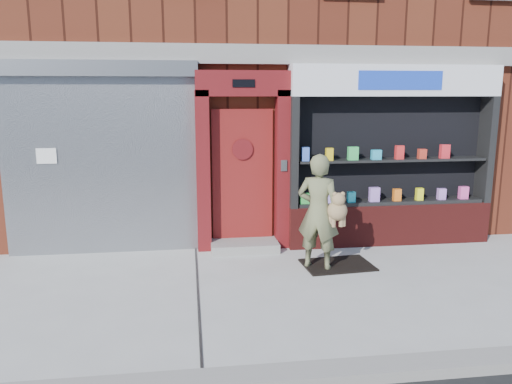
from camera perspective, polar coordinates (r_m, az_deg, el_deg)
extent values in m
plane|color=#9E9E99|center=(6.84, 6.67, -10.77)|extent=(80.00, 80.00, 0.00)
cube|color=gray|center=(4.98, 13.14, -19.25)|extent=(60.00, 0.30, 0.12)
cube|color=#4D1D11|center=(12.32, -0.11, 18.05)|extent=(12.00, 8.00, 8.00)
cube|color=gray|center=(8.23, 3.79, 15.39)|extent=(12.00, 0.16, 0.30)
cube|color=gray|center=(8.27, -17.26, 2.73)|extent=(3.00, 0.10, 2.80)
cube|color=slate|center=(8.14, -17.97, 13.30)|extent=(3.10, 0.30, 0.24)
cube|color=white|center=(8.36, -22.83, 3.82)|extent=(0.30, 0.01, 0.24)
cube|color=#5D1013|center=(8.10, -6.07, 2.29)|extent=(0.22, 0.28, 2.60)
cube|color=#5D1013|center=(8.23, 3.02, 2.49)|extent=(0.22, 0.28, 2.60)
cube|color=#5D1013|center=(8.04, -1.54, 12.30)|extent=(1.50, 0.28, 0.40)
cube|color=black|center=(7.89, -1.42, 12.32)|extent=(0.35, 0.01, 0.12)
cube|color=maroon|center=(8.26, -1.57, 1.83)|extent=(1.00, 0.06, 2.20)
cylinder|color=black|center=(8.16, -1.55, 4.90)|extent=(0.28, 0.02, 0.28)
cylinder|color=#5D1013|center=(8.15, -1.55, 4.89)|extent=(0.34, 0.02, 0.34)
cube|color=gray|center=(8.27, -1.32, -6.19)|extent=(1.10, 0.55, 0.15)
cube|color=slate|center=(8.07, 3.22, 3.03)|extent=(0.10, 0.02, 0.18)
cube|color=#5A1715|center=(8.90, 14.83, -3.46)|extent=(3.50, 0.40, 0.70)
cube|color=black|center=(8.17, 4.22, 4.52)|extent=(0.12, 0.40, 1.80)
cube|color=black|center=(9.46, 24.76, 4.45)|extent=(0.12, 0.40, 1.80)
cube|color=black|center=(8.84, 14.79, 4.70)|extent=(3.30, 0.03, 1.80)
cube|color=black|center=(8.81, 14.96, -1.07)|extent=(3.20, 0.36, 0.06)
cube|color=black|center=(8.69, 15.20, 3.58)|extent=(3.20, 0.36, 0.04)
cube|color=white|center=(8.62, 15.66, 12.17)|extent=(3.50, 0.40, 0.50)
cube|color=#1739B3|center=(8.43, 16.22, 12.16)|extent=(1.40, 0.01, 0.30)
cube|color=green|center=(8.25, 5.55, -0.74)|extent=(0.16, 0.09, 0.17)
cube|color=#AB87F4|center=(8.35, 8.23, -0.52)|extent=(0.14, 0.09, 0.21)
cube|color=#29BDD0|center=(8.47, 10.83, -0.56)|extent=(0.13, 0.09, 0.17)
cube|color=#A878D9|center=(8.60, 13.37, -0.27)|extent=(0.17, 0.09, 0.24)
cube|color=orange|center=(8.75, 15.81, -0.32)|extent=(0.13, 0.09, 0.20)
cube|color=#FEFE1A|center=(8.92, 18.17, -0.23)|extent=(0.11, 0.09, 0.21)
cube|color=#B87CDF|center=(9.10, 20.43, -0.21)|extent=(0.13, 0.09, 0.19)
cube|color=#EB4EA5|center=(9.29, 22.62, -0.07)|extent=(0.15, 0.09, 0.21)
cube|color=#436DE4|center=(8.13, 5.65, 4.34)|extent=(0.12, 0.09, 0.22)
cube|color=yellow|center=(8.23, 8.37, 4.29)|extent=(0.12, 0.09, 0.20)
cube|color=#37C159|center=(8.35, 11.02, 4.35)|extent=(0.17, 0.09, 0.22)
cube|color=#28A7CB|center=(8.49, 13.57, 4.16)|extent=(0.16, 0.09, 0.16)
cube|color=red|center=(8.64, 16.07, 4.38)|extent=(0.13, 0.09, 0.23)
cube|color=red|center=(8.81, 18.44, 4.16)|extent=(0.13, 0.09, 0.16)
cube|color=red|center=(8.99, 20.76, 4.36)|extent=(0.15, 0.09, 0.23)
imported|color=#636744|center=(7.31, 7.13, -2.29)|extent=(0.74, 0.66, 1.71)
sphere|color=olive|center=(7.28, 9.27, -2.11)|extent=(0.29, 0.29, 0.29)
sphere|color=olive|center=(7.19, 9.43, -0.85)|extent=(0.19, 0.19, 0.19)
sphere|color=olive|center=(7.16, 9.00, -0.26)|extent=(0.07, 0.07, 0.07)
sphere|color=olive|center=(7.19, 9.89, -0.23)|extent=(0.07, 0.07, 0.07)
cylinder|color=olive|center=(7.28, 8.50, -3.26)|extent=(0.07, 0.07, 0.17)
cylinder|color=olive|center=(7.34, 9.96, -3.19)|extent=(0.07, 0.07, 0.17)
cylinder|color=olive|center=(7.28, 8.84, -3.28)|extent=(0.07, 0.07, 0.17)
cylinder|color=olive|center=(7.31, 9.71, -3.24)|extent=(0.07, 0.07, 0.17)
cube|color=black|center=(7.69, 9.29, -8.22)|extent=(1.08, 0.80, 0.03)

